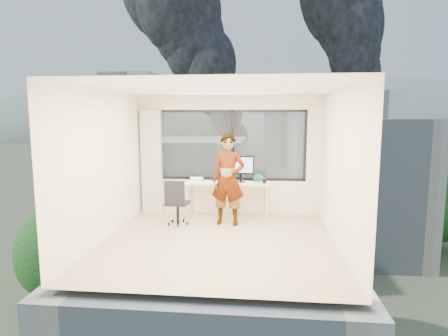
# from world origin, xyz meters

# --- Properties ---
(floor) EXTENTS (4.00, 4.00, 0.01)m
(floor) POSITION_xyz_m (0.00, 0.00, 0.00)
(floor) COLOR tan
(floor) RESTS_ON ground
(ceiling) EXTENTS (4.00, 4.00, 0.01)m
(ceiling) POSITION_xyz_m (0.00, 0.00, 2.60)
(ceiling) COLOR white
(ceiling) RESTS_ON ground
(wall_front) EXTENTS (4.00, 0.01, 2.60)m
(wall_front) POSITION_xyz_m (0.00, -2.00, 1.30)
(wall_front) COLOR #F5E6BD
(wall_front) RESTS_ON ground
(wall_left) EXTENTS (0.01, 4.00, 2.60)m
(wall_left) POSITION_xyz_m (-2.00, 0.00, 1.30)
(wall_left) COLOR #F5E6BD
(wall_left) RESTS_ON ground
(wall_right) EXTENTS (0.01, 4.00, 2.60)m
(wall_right) POSITION_xyz_m (2.00, 0.00, 1.30)
(wall_right) COLOR #F5E6BD
(wall_right) RESTS_ON ground
(window_wall) EXTENTS (3.30, 0.16, 1.55)m
(window_wall) POSITION_xyz_m (0.05, 2.00, 1.52)
(window_wall) COLOR black
(window_wall) RESTS_ON ground
(curtain) EXTENTS (0.45, 0.14, 2.30)m
(curtain) POSITION_xyz_m (-1.72, 1.88, 1.15)
(curtain) COLOR beige
(curtain) RESTS_ON floor
(desk) EXTENTS (1.80, 0.60, 0.75)m
(desk) POSITION_xyz_m (0.00, 1.66, 0.38)
(desk) COLOR beige
(desk) RESTS_ON floor
(chair) EXTENTS (0.52, 0.52, 0.94)m
(chair) POSITION_xyz_m (-0.92, 0.94, 0.47)
(chair) COLOR black
(chair) RESTS_ON floor
(person) EXTENTS (0.71, 0.51, 1.82)m
(person) POSITION_xyz_m (0.08, 1.07, 0.91)
(person) COLOR #2D2D33
(person) RESTS_ON floor
(monitor) EXTENTS (0.57, 0.15, 0.57)m
(monitor) POSITION_xyz_m (0.29, 1.76, 1.03)
(monitor) COLOR black
(monitor) RESTS_ON desk
(game_console) EXTENTS (0.32, 0.29, 0.07)m
(game_console) POSITION_xyz_m (-0.69, 1.83, 0.78)
(game_console) COLOR white
(game_console) RESTS_ON desk
(laptop) EXTENTS (0.40, 0.41, 0.20)m
(laptop) POSITION_xyz_m (-0.00, 1.67, 0.85)
(laptop) COLOR black
(laptop) RESTS_ON desk
(cellphone) EXTENTS (0.11, 0.07, 0.01)m
(cellphone) POSITION_xyz_m (-0.01, 1.55, 0.76)
(cellphone) COLOR black
(cellphone) RESTS_ON desk
(pen_cup) EXTENTS (0.10, 0.10, 0.10)m
(pen_cup) POSITION_xyz_m (0.80, 1.62, 0.80)
(pen_cup) COLOR black
(pen_cup) RESTS_ON desk
(handbag) EXTENTS (0.26, 0.19, 0.18)m
(handbag) POSITION_xyz_m (0.67, 1.85, 0.84)
(handbag) COLOR #0D4A4F
(handbag) RESTS_ON desk
(exterior_ground) EXTENTS (400.00, 400.00, 0.04)m
(exterior_ground) POSITION_xyz_m (0.00, 120.00, -14.00)
(exterior_ground) COLOR #515B3D
(exterior_ground) RESTS_ON ground
(near_bldg_a) EXTENTS (16.00, 12.00, 14.00)m
(near_bldg_a) POSITION_xyz_m (-9.00, 30.00, -7.00)
(near_bldg_a) COLOR beige
(near_bldg_a) RESTS_ON exterior_ground
(near_bldg_b) EXTENTS (14.00, 13.00, 16.00)m
(near_bldg_b) POSITION_xyz_m (12.00, 38.00, -6.00)
(near_bldg_b) COLOR white
(near_bldg_b) RESTS_ON exterior_ground
(far_tower_a) EXTENTS (14.00, 14.00, 28.00)m
(far_tower_a) POSITION_xyz_m (-35.00, 95.00, 0.00)
(far_tower_a) COLOR silver
(far_tower_a) RESTS_ON exterior_ground
(far_tower_b) EXTENTS (13.00, 13.00, 30.00)m
(far_tower_b) POSITION_xyz_m (8.00, 120.00, 1.00)
(far_tower_b) COLOR silver
(far_tower_b) RESTS_ON exterior_ground
(far_tower_c) EXTENTS (15.00, 15.00, 26.00)m
(far_tower_c) POSITION_xyz_m (45.00, 140.00, -1.00)
(far_tower_c) COLOR silver
(far_tower_c) RESTS_ON exterior_ground
(far_tower_d) EXTENTS (16.00, 14.00, 22.00)m
(far_tower_d) POSITION_xyz_m (-60.00, 150.00, -3.00)
(far_tower_d) COLOR silver
(far_tower_d) RESTS_ON exterior_ground
(hill_a) EXTENTS (288.00, 216.00, 90.00)m
(hill_a) POSITION_xyz_m (-120.00, 320.00, -14.00)
(hill_a) COLOR slate
(hill_a) RESTS_ON exterior_ground
(hill_b) EXTENTS (300.00, 220.00, 96.00)m
(hill_b) POSITION_xyz_m (100.00, 320.00, -14.00)
(hill_b) COLOR slate
(hill_b) RESTS_ON exterior_ground
(tree_a) EXTENTS (7.00, 7.00, 8.00)m
(tree_a) POSITION_xyz_m (-16.00, 22.00, -10.00)
(tree_a) COLOR #174618
(tree_a) RESTS_ON exterior_ground
(tree_b) EXTENTS (7.60, 7.60, 9.00)m
(tree_b) POSITION_xyz_m (4.00, 18.00, -9.50)
(tree_b) COLOR #174618
(tree_b) RESTS_ON exterior_ground
(tree_c) EXTENTS (8.40, 8.40, 10.00)m
(tree_c) POSITION_xyz_m (22.00, 40.00, -9.00)
(tree_c) COLOR #174618
(tree_c) RESTS_ON exterior_ground
(smoke_plume_a) EXTENTS (40.00, 24.00, 90.00)m
(smoke_plume_a) POSITION_xyz_m (-10.00, 150.00, 39.00)
(smoke_plume_a) COLOR black
(smoke_plume_a) RESTS_ON exterior_ground
(smoke_plume_b) EXTENTS (30.00, 18.00, 70.00)m
(smoke_plume_b) POSITION_xyz_m (55.00, 170.00, 27.00)
(smoke_plume_b) COLOR black
(smoke_plume_b) RESTS_ON exterior_ground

